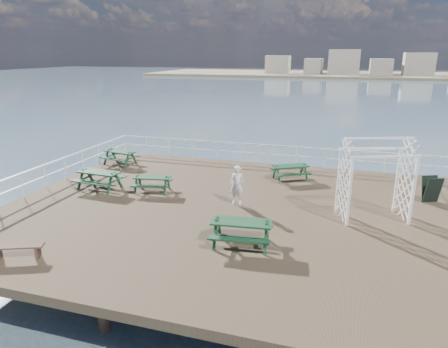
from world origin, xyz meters
TOP-DOWN VIEW (x-y plane):
  - ground at (0.00, 0.00)m, footprint 18.00×14.00m
  - sea_backdrop at (12.54, 134.07)m, footprint 300.00×300.00m
  - railing at (-0.07, 2.57)m, footprint 17.77×13.76m
  - picnic_table_a at (-7.76, 4.47)m, footprint 1.97×1.71m
  - picnic_table_b at (-4.07, 0.97)m, footprint 1.76×1.50m
  - picnic_table_c at (1.49, 4.41)m, footprint 2.10×1.97m
  - picnic_table_d at (-6.47, 0.60)m, footprint 2.00×1.66m
  - picnic_table_e at (0.96, -2.84)m, footprint 2.04×1.71m
  - flat_bench_far at (-5.15, -5.61)m, footprint 1.50×0.89m
  - trellis_arbor at (5.00, 0.62)m, footprint 2.73×2.03m
  - sandwich_board at (7.37, 3.05)m, footprint 0.81×0.72m
  - person at (-0.10, 0.55)m, footprint 0.59×0.40m

SIDE VIEW (x-z plane):
  - sea_backdrop at x=12.54m, z-range -5.11..4.09m
  - ground at x=0.00m, z-range -0.30..0.00m
  - flat_bench_far at x=-5.15m, z-range 0.11..0.53m
  - picnic_table_b at x=-4.07m, z-range 0.11..0.87m
  - picnic_table_c at x=1.49m, z-range 0.11..0.92m
  - sandwich_board at x=7.37m, z-range -0.01..1.08m
  - picnic_table_a at x=-7.76m, z-range 0.12..0.96m
  - picnic_table_d at x=-6.47m, z-range 0.13..1.04m
  - picnic_table_e at x=0.96m, z-range 0.13..1.05m
  - person at x=-0.10m, z-range 0.00..1.60m
  - railing at x=-0.07m, z-range 0.32..1.42m
  - trellis_arbor at x=5.00m, z-range -0.17..2.87m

